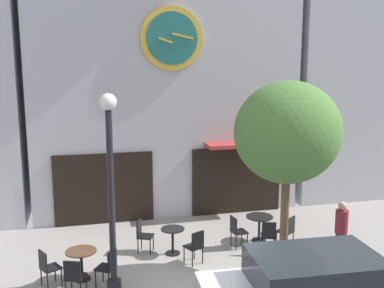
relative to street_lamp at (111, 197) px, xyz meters
name	(u,v)px	position (x,y,z in m)	size (l,w,h in m)	color
clock_building	(165,41)	(2.27, 5.95, 3.57)	(8.93, 3.73, 11.34)	#B2B2BC
neighbor_building_right	(360,0)	(10.38, 7.02, 5.30)	(6.75, 4.56, 15.16)	#B2B2BC
street_lamp	(111,197)	(0.00, 0.00, 0.00)	(0.36, 0.36, 4.49)	black
street_tree	(288,133)	(4.08, 0.06, 1.22)	(2.53, 2.28, 4.72)	brown
cafe_table_leftmost	(81,259)	(-0.70, 0.94, -1.76)	(0.73, 0.73, 0.73)	black
cafe_table_near_curb	(173,237)	(1.70, 1.85, -1.80)	(0.64, 0.64, 0.72)	black
cafe_table_center_left	(259,223)	(4.32, 2.16, -1.73)	(0.78, 0.78, 0.74)	black
cafe_chair_outer	(237,229)	(3.51, 1.85, -1.75)	(0.44, 0.44, 0.90)	black
cafe_chair_by_entrance	(74,275)	(-0.85, 0.10, -1.75)	(0.51, 0.51, 0.90)	black
cafe_chair_under_awning	(269,234)	(4.24, 1.32, -1.75)	(0.51, 0.51, 0.90)	black
cafe_chair_corner	(195,245)	(2.14, 1.09, -1.75)	(0.53, 0.53, 0.90)	black
cafe_chair_facing_street	(47,266)	(-1.46, 0.73, -1.75)	(0.54, 0.54, 0.90)	black
cafe_chair_right_end	(109,265)	(-0.09, 0.43, -1.75)	(0.55, 0.55, 0.90)	black
cafe_chair_curbside	(288,229)	(4.91, 1.53, -1.75)	(0.56, 0.56, 0.90)	black
cafe_chair_left_end	(143,233)	(0.93, 2.18, -1.75)	(0.53, 0.53, 0.90)	black
pedestrian_maroon	(341,232)	(5.74, 0.22, -1.42)	(0.38, 0.38, 1.67)	#2D2D38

